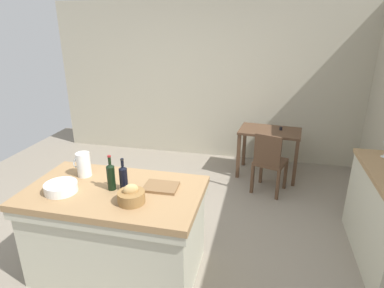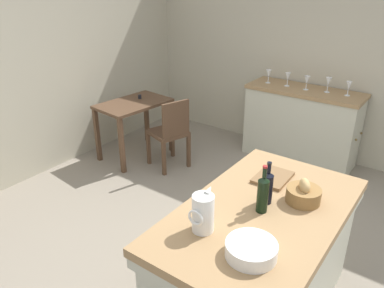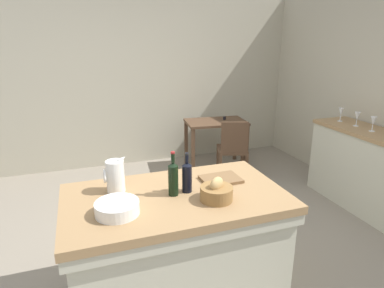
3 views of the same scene
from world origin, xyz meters
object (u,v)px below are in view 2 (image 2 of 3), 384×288
(side_cabinet, at_px, (301,125))
(wine_glass_middle, at_px, (307,80))
(cutting_board, at_px, (273,177))
(wine_bottle_amber, at_px, (263,193))
(island_table, at_px, (258,259))
(pitcher, at_px, (203,213))
(wash_bowl, at_px, (251,250))
(wine_glass_right, at_px, (288,77))
(wine_glass_far_left, at_px, (349,86))
(wooden_chair, at_px, (171,132))
(writing_desk, at_px, (134,111))
(wine_glass_left, at_px, (328,82))
(wine_bottle_dark, at_px, (267,187))
(wine_glass_far_right, at_px, (269,74))
(bread_basket, at_px, (304,194))

(side_cabinet, height_order, wine_glass_middle, wine_glass_middle)
(cutting_board, xyz_separation_m, wine_bottle_amber, (-0.42, -0.12, 0.12))
(island_table, height_order, pitcher, pitcher)
(wash_bowl, xyz_separation_m, wine_bottle_amber, (0.41, 0.14, 0.09))
(wine_glass_right, bearing_deg, wine_glass_middle, -93.51)
(cutting_board, bearing_deg, wine_glass_far_left, 2.24)
(side_cabinet, bearing_deg, wooden_chair, 134.15)
(writing_desk, bearing_deg, side_cabinet, -56.72)
(wooden_chair, distance_m, wine_bottle_amber, 2.38)
(wooden_chair, distance_m, wine_glass_right, 1.59)
(cutting_board, xyz_separation_m, wine_glass_left, (2.14, 0.32, 0.18))
(island_table, height_order, wine_bottle_dark, wine_bottle_dark)
(wine_glass_left, distance_m, wine_glass_far_right, 0.74)
(cutting_board, relative_size, wine_bottle_amber, 0.92)
(island_table, bearing_deg, wine_glass_far_left, 4.54)
(island_table, height_order, cutting_board, cutting_board)
(cutting_board, relative_size, wine_glass_middle, 1.78)
(wash_bowl, xyz_separation_m, wine_glass_far_right, (2.93, 1.32, 0.14))
(wash_bowl, distance_m, wine_glass_far_right, 3.22)
(bread_basket, height_order, wine_bottle_amber, wine_bottle_amber)
(wash_bowl, bearing_deg, wine_bottle_amber, 19.30)
(pitcher, xyz_separation_m, wash_bowl, (-0.03, -0.33, -0.08))
(wine_glass_right, bearing_deg, wash_bowl, -160.10)
(bread_basket, xyz_separation_m, wine_glass_left, (2.30, 0.61, 0.13))
(wine_glass_left, bearing_deg, cutting_board, -171.60)
(bread_basket, xyz_separation_m, wine_glass_far_left, (2.31, 0.37, 0.12))
(cutting_board, xyz_separation_m, wine_glass_right, (2.11, 0.80, 0.17))
(bread_basket, relative_size, wine_glass_far_left, 1.37)
(bread_basket, xyz_separation_m, cutting_board, (0.16, 0.29, -0.05))
(wine_glass_left, bearing_deg, wine_bottle_dark, -170.44)
(wash_bowl, distance_m, wine_glass_middle, 3.04)
(writing_desk, height_order, cutting_board, cutting_board)
(pitcher, distance_m, wash_bowl, 0.35)
(wooden_chair, distance_m, wine_glass_far_left, 2.12)
(wine_bottle_dark, xyz_separation_m, wine_glass_far_left, (2.46, 0.18, 0.06))
(pitcher, bearing_deg, wine_glass_right, 14.08)
(wine_glass_left, height_order, wine_glass_middle, wine_glass_left)
(wine_bottle_amber, height_order, wine_glass_far_right, wine_bottle_amber)
(side_cabinet, height_order, wine_glass_right, wine_glass_right)
(side_cabinet, relative_size, wine_bottle_amber, 4.35)
(wine_bottle_amber, xyz_separation_m, wine_glass_middle, (2.51, 0.67, 0.05))
(island_table, height_order, bread_basket, bread_basket)
(wine_glass_left, bearing_deg, pitcher, -175.30)
(bread_basket, distance_m, wine_bottle_dark, 0.25)
(wash_bowl, xyz_separation_m, wine_glass_middle, (2.93, 0.82, 0.14))
(wine_glass_far_left, bearing_deg, cutting_board, -177.76)
(writing_desk, distance_m, cutting_board, 2.53)
(side_cabinet, bearing_deg, wine_glass_left, -83.27)
(wine_glass_middle, bearing_deg, wine_bottle_dark, -164.81)
(wine_bottle_amber, distance_m, wine_glass_middle, 2.60)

